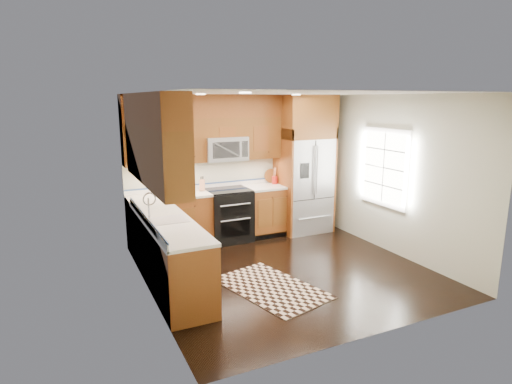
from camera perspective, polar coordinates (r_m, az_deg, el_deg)
name	(u,v)px	position (r m, az deg, el deg)	size (l,w,h in m)	color
ground	(285,270)	(6.56, 3.93, -10.34)	(4.00, 4.00, 0.00)	black
wall_back	(234,166)	(7.95, -2.96, 3.45)	(4.00, 0.02, 2.60)	beige
wall_left	(147,199)	(5.50, -14.38, -0.93)	(0.02, 4.00, 2.60)	beige
wall_right	(393,175)	(7.35, 17.84, 2.14)	(0.02, 4.00, 2.60)	beige
window	(384,168)	(7.47, 16.73, 3.14)	(0.04, 1.10, 1.30)	white
base_cabinets	(188,236)	(6.74, -9.04, -5.76)	(2.85, 3.00, 0.90)	brown
countertop	(194,204)	(6.76, -8.30, -1.54)	(2.86, 3.01, 0.04)	white
upper_cabinets	(186,132)	(6.64, -9.30, 7.85)	(2.85, 3.00, 1.15)	brown
range	(229,215)	(7.74, -3.67, -3.11)	(0.76, 0.67, 0.95)	black
microwave	(225,149)	(7.63, -4.16, 5.79)	(0.76, 0.40, 0.42)	#B2B2B7
refrigerator	(304,164)	(8.21, 6.47, 3.70)	(0.98, 0.75, 2.60)	#B2B2B7
sink_faucet	(165,216)	(5.84, -12.10, -3.15)	(0.54, 0.44, 0.37)	#B2B2B7
rug	(271,287)	(5.98, 2.04, -12.61)	(0.93, 1.55, 0.01)	black
knife_block	(202,185)	(7.58, -7.19, 0.96)	(0.13, 0.15, 0.25)	tan
utensil_crock	(275,178)	(8.12, 2.51, 1.84)	(0.11, 0.11, 0.31)	red
cutting_board	(271,182)	(8.27, 2.05, 1.33)	(0.27, 0.27, 0.02)	brown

